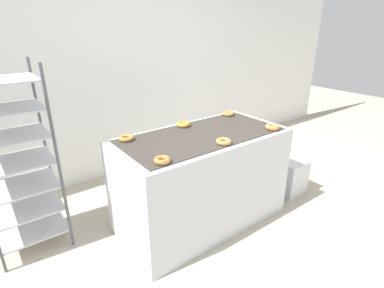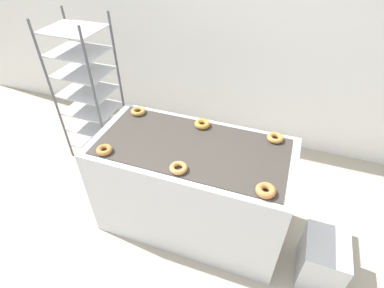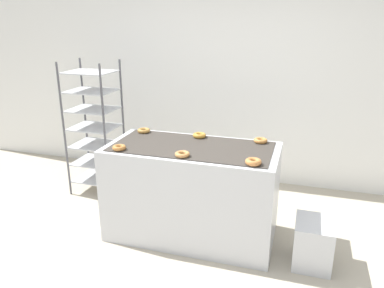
# 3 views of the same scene
# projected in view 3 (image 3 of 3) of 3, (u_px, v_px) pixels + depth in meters

# --- Properties ---
(ground_plane) EXTENTS (14.00, 14.00, 0.00)m
(ground_plane) POSITION_uv_depth(u_px,v_px,m) (169.00, 273.00, 3.10)
(ground_plane) COLOR #B2A893
(wall_back) EXTENTS (8.00, 0.05, 2.80)m
(wall_back) POSITION_uv_depth(u_px,v_px,m) (228.00, 70.00, 4.58)
(wall_back) COLOR white
(wall_back) RESTS_ON ground_plane
(fryer_machine) EXTENTS (1.56, 0.78, 0.90)m
(fryer_machine) POSITION_uv_depth(u_px,v_px,m) (192.00, 191.00, 3.54)
(fryer_machine) COLOR silver
(fryer_machine) RESTS_ON ground_plane
(baking_rack_cart) EXTENTS (0.54, 0.47, 1.56)m
(baking_rack_cart) POSITION_uv_depth(u_px,v_px,m) (95.00, 127.00, 4.37)
(baking_rack_cart) COLOR #4C4C51
(baking_rack_cart) RESTS_ON ground_plane
(glaze_bin) EXTENTS (0.31, 0.38, 0.40)m
(glaze_bin) POSITION_uv_depth(u_px,v_px,m) (313.00, 243.00, 3.17)
(glaze_bin) COLOR silver
(glaze_bin) RESTS_ON ground_plane
(donut_near_left) EXTENTS (0.12, 0.12, 0.04)m
(donut_near_left) POSITION_uv_depth(u_px,v_px,m) (119.00, 148.00, 3.29)
(donut_near_left) COLOR #A76B32
(donut_near_left) RESTS_ON fryer_machine
(donut_near_center) EXTENTS (0.13, 0.13, 0.04)m
(donut_near_center) POSITION_uv_depth(u_px,v_px,m) (183.00, 154.00, 3.14)
(donut_near_center) COLOR #BA7D43
(donut_near_center) RESTS_ON fryer_machine
(donut_near_right) EXTENTS (0.13, 0.13, 0.04)m
(donut_near_right) POSITION_uv_depth(u_px,v_px,m) (253.00, 162.00, 2.96)
(donut_near_right) COLOR #B9733B
(donut_near_right) RESTS_ON fryer_machine
(donut_far_left) EXTENTS (0.13, 0.13, 0.04)m
(donut_far_left) POSITION_uv_depth(u_px,v_px,m) (144.00, 131.00, 3.80)
(donut_far_left) COLOR #A67837
(donut_far_left) RESTS_ON fryer_machine
(donut_far_center) EXTENTS (0.13, 0.13, 0.04)m
(donut_far_center) POSITION_uv_depth(u_px,v_px,m) (199.00, 135.00, 3.63)
(donut_far_center) COLOR #B37F2E
(donut_far_center) RESTS_ON fryer_machine
(donut_far_right) EXTENTS (0.13, 0.13, 0.04)m
(donut_far_right) POSITION_uv_depth(u_px,v_px,m) (261.00, 140.00, 3.48)
(donut_far_right) COLOR #BB7C3C
(donut_far_right) RESTS_ON fryer_machine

